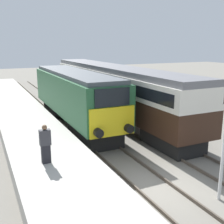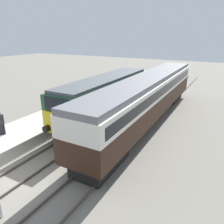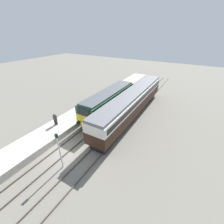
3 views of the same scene
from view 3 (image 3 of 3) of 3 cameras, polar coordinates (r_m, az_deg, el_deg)
name	(u,v)px [view 3 (image 3 of 3)]	position (r m, az deg, el deg)	size (l,w,h in m)	color
ground_plane	(64,150)	(18.13, -17.93, -13.61)	(120.00, 120.00, 0.00)	slate
platform_left	(86,111)	(24.48, -10.06, 0.46)	(3.50, 50.00, 0.82)	#B7B2A8
rails_near_track	(91,128)	(20.85, -8.10, -5.88)	(1.51, 60.00, 0.14)	#4C4238
rails_far_track	(112,135)	(19.26, 0.07, -8.81)	(1.50, 60.00, 0.14)	#4C4238
locomotive	(109,101)	(23.37, -1.13, 4.07)	(2.70, 12.54, 3.76)	black
passenger_carriage	(132,101)	(22.84, 7.79, 4.12)	(2.75, 19.82, 3.96)	black
person_on_platform	(55,119)	(20.84, -20.82, -2.61)	(0.44, 0.26, 1.62)	black
signal_post	(59,148)	(14.79, -19.53, -12.97)	(0.24, 0.28, 3.96)	silver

